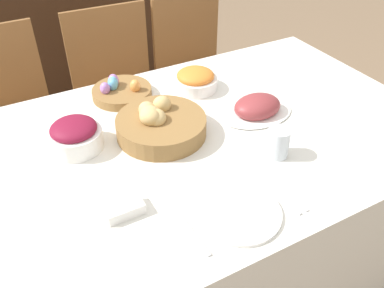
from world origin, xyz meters
name	(u,v)px	position (x,y,z in m)	size (l,w,h in m)	color
ground_plane	(189,271)	(0.00, 0.00, 0.00)	(12.00, 12.00, 0.00)	#7F664C
dining_table	(189,214)	(0.00, 0.00, 0.37)	(1.75, 1.02, 0.73)	silver
chair_far_center	(120,92)	(0.04, 0.82, 0.49)	(0.43, 0.43, 0.89)	brown
chair_far_right	(199,72)	(0.51, 0.82, 0.49)	(0.46, 0.46, 0.89)	brown
chair_far_left	(10,120)	(-0.50, 0.82, 0.49)	(0.43, 0.43, 0.89)	brown
sideboard	(58,39)	(-0.06, 1.75, 0.45)	(1.45, 0.44, 0.90)	#3D2616
bread_basket	(160,124)	(-0.07, 0.07, 0.77)	(0.30, 0.30, 0.11)	olive
egg_basket	(121,91)	(-0.10, 0.37, 0.76)	(0.23, 0.23, 0.08)	olive
ham_platter	(257,108)	(0.29, 0.02, 0.76)	(0.28, 0.19, 0.08)	white
beet_salad_bowl	(75,135)	(-0.34, 0.13, 0.78)	(0.17, 0.17, 0.10)	white
carrot_bowl	(195,80)	(0.19, 0.28, 0.77)	(0.17, 0.17, 0.08)	white
dinner_plate	(238,212)	(-0.04, -0.36, 0.74)	(0.23, 0.23, 0.01)	white
fork	(192,233)	(-0.18, -0.36, 0.74)	(0.02, 0.17, 0.00)	silver
knife	(280,195)	(0.10, -0.36, 0.74)	(0.02, 0.17, 0.00)	silver
spoon	(289,192)	(0.13, -0.36, 0.74)	(0.02, 0.17, 0.00)	silver
drinking_cup	(278,143)	(0.21, -0.21, 0.78)	(0.07, 0.07, 0.10)	silver
butter_dish	(124,208)	(-0.31, -0.21, 0.75)	(0.10, 0.06, 0.03)	white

